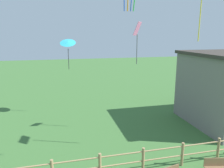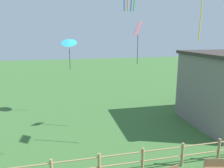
% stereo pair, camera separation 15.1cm
% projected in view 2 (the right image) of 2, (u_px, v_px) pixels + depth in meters
% --- Properties ---
extents(wooden_fence, '(19.43, 0.14, 1.27)m').
position_uv_depth(wooden_fence, '(122.00, 161.00, 10.37)').
color(wooden_fence, '#9E7F56').
rests_on(wooden_fence, ground_plane).
extents(park_bench_by_building, '(1.78, 0.79, 0.90)m').
position_uv_depth(park_bench_by_building, '(223.00, 168.00, 10.23)').
color(park_bench_by_building, brown).
rests_on(park_bench_by_building, ground_plane).
extents(kite_pink_diamond, '(0.72, 0.75, 2.72)m').
position_uv_depth(kite_pink_diamond, '(138.00, 35.00, 14.06)').
color(kite_pink_diamond, pink).
extents(kite_cyan_delta, '(1.43, 1.35, 2.53)m').
position_uv_depth(kite_cyan_delta, '(69.00, 43.00, 17.63)').
color(kite_cyan_delta, '#2DB2C6').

